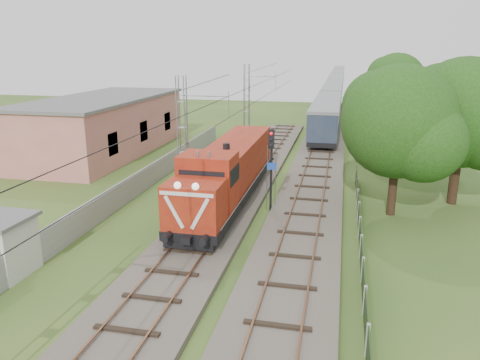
% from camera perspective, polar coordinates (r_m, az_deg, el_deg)
% --- Properties ---
extents(ground, '(140.00, 140.00, 0.00)m').
position_cam_1_polar(ground, '(19.60, -9.91, -13.95)').
color(ground, '#30501E').
rests_on(ground, ground).
extents(track_main, '(4.20, 70.00, 0.45)m').
position_cam_1_polar(track_main, '(25.46, -4.00, -6.01)').
color(track_main, '#6B6054').
rests_on(track_main, ground).
extents(track_side, '(4.20, 80.00, 0.45)m').
position_cam_1_polar(track_side, '(36.91, 9.22, 0.83)').
color(track_side, '#6B6054').
rests_on(track_side, ground).
extents(catenary, '(3.31, 70.00, 8.00)m').
position_cam_1_polar(catenary, '(29.82, -6.90, 4.94)').
color(catenary, gray).
rests_on(catenary, ground).
extents(boundary_wall, '(0.25, 40.00, 1.50)m').
position_cam_1_polar(boundary_wall, '(31.93, -12.73, -0.70)').
color(boundary_wall, '#9E9E99').
rests_on(boundary_wall, ground).
extents(station_building, '(8.40, 20.40, 5.22)m').
position_cam_1_polar(station_building, '(45.76, -16.28, 6.46)').
color(station_building, tan).
rests_on(station_building, ground).
extents(fence, '(0.12, 32.00, 1.20)m').
position_cam_1_polar(fence, '(20.76, 14.72, -10.59)').
color(fence, black).
rests_on(fence, ground).
extents(locomotive, '(2.88, 16.42, 4.17)m').
position_cam_1_polar(locomotive, '(29.23, -1.43, 1.04)').
color(locomotive, black).
rests_on(locomotive, ground).
extents(coach_rake, '(2.89, 107.89, 3.34)m').
position_cam_1_polar(coach_rake, '(97.25, 11.57, 11.37)').
color(coach_rake, black).
rests_on(coach_rake, ground).
extents(signal_post, '(0.56, 0.44, 5.10)m').
position_cam_1_polar(signal_post, '(27.69, 3.83, 3.01)').
color(signal_post, black).
rests_on(signal_post, ground).
extents(relay_hut, '(2.62, 2.62, 2.66)m').
position_cam_1_polar(relay_hut, '(23.02, -27.09, -7.17)').
color(relay_hut, beige).
rests_on(relay_hut, ground).
extents(tree_a, '(6.82, 6.49, 8.84)m').
position_cam_1_polar(tree_a, '(28.18, 18.96, 6.58)').
color(tree_a, '#3A2617').
rests_on(tree_a, ground).
extents(tree_b, '(7.08, 6.74, 9.17)m').
position_cam_1_polar(tree_b, '(31.79, 25.68, 7.23)').
color(tree_b, '#3A2617').
rests_on(tree_b, ground).
extents(tree_c, '(6.45, 6.15, 8.37)m').
position_cam_1_polar(tree_c, '(41.36, 18.65, 8.93)').
color(tree_c, '#3A2617').
rests_on(tree_c, ground).
extents(tree_d, '(6.97, 6.64, 9.04)m').
position_cam_1_polar(tree_d, '(58.14, 18.57, 11.16)').
color(tree_d, '#3A2617').
rests_on(tree_d, ground).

